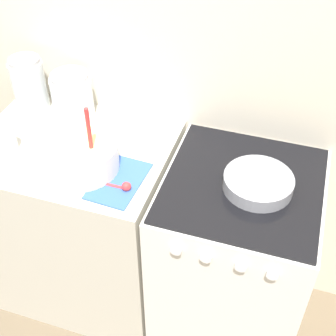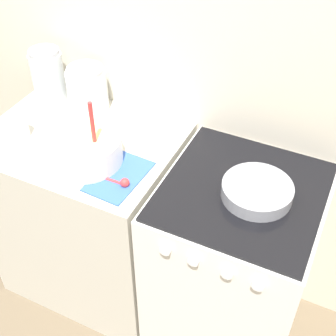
{
  "view_description": "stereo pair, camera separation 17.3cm",
  "coord_description": "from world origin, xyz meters",
  "px_view_note": "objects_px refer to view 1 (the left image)",
  "views": [
    {
      "loc": [
        0.44,
        -0.99,
        2.12
      ],
      "look_at": [
        0.04,
        0.25,
        0.98
      ],
      "focal_mm": 50.0,
      "sensor_mm": 36.0,
      "label": 1
    },
    {
      "loc": [
        0.6,
        -0.92,
        2.12
      ],
      "look_at": [
        0.04,
        0.25,
        0.98
      ],
      "focal_mm": 50.0,
      "sensor_mm": 36.0,
      "label": 2
    }
  ],
  "objects_px": {
    "baking_pan": "(258,182)",
    "mixing_bowl": "(81,155)",
    "stove": "(233,260)",
    "storage_jar_middle": "(73,99)",
    "tin_can": "(6,139)",
    "storage_jar_left": "(30,87)"
  },
  "relations": [
    {
      "from": "stove",
      "to": "storage_jar_middle",
      "type": "height_order",
      "value": "storage_jar_middle"
    },
    {
      "from": "mixing_bowl",
      "to": "storage_jar_middle",
      "type": "height_order",
      "value": "mixing_bowl"
    },
    {
      "from": "baking_pan",
      "to": "tin_can",
      "type": "relative_size",
      "value": 2.47
    },
    {
      "from": "storage_jar_left",
      "to": "storage_jar_middle",
      "type": "xyz_separation_m",
      "value": [
        0.21,
        0.0,
        -0.02
      ]
    },
    {
      "from": "storage_jar_left",
      "to": "tin_can",
      "type": "height_order",
      "value": "storage_jar_left"
    },
    {
      "from": "baking_pan",
      "to": "tin_can",
      "type": "xyz_separation_m",
      "value": [
        -1.0,
        -0.08,
        0.02
      ]
    },
    {
      "from": "mixing_bowl",
      "to": "tin_can",
      "type": "relative_size",
      "value": 2.78
    },
    {
      "from": "storage_jar_left",
      "to": "tin_can",
      "type": "bearing_deg",
      "value": -79.32
    },
    {
      "from": "mixing_bowl",
      "to": "baking_pan",
      "type": "relative_size",
      "value": 1.12
    },
    {
      "from": "baking_pan",
      "to": "storage_jar_left",
      "type": "bearing_deg",
      "value": 168.56
    },
    {
      "from": "baking_pan",
      "to": "storage_jar_left",
      "type": "height_order",
      "value": "storage_jar_left"
    },
    {
      "from": "mixing_bowl",
      "to": "stove",
      "type": "bearing_deg",
      "value": 10.29
    },
    {
      "from": "baking_pan",
      "to": "storage_jar_middle",
      "type": "relative_size",
      "value": 1.24
    },
    {
      "from": "storage_jar_middle",
      "to": "tin_can",
      "type": "xyz_separation_m",
      "value": [
        -0.15,
        -0.3,
        -0.04
      ]
    },
    {
      "from": "storage_jar_left",
      "to": "baking_pan",
      "type": "bearing_deg",
      "value": -11.44
    },
    {
      "from": "storage_jar_left",
      "to": "storage_jar_middle",
      "type": "bearing_deg",
      "value": 0.0
    },
    {
      "from": "mixing_bowl",
      "to": "tin_can",
      "type": "bearing_deg",
      "value": 177.38
    },
    {
      "from": "stove",
      "to": "baking_pan",
      "type": "height_order",
      "value": "baking_pan"
    },
    {
      "from": "storage_jar_left",
      "to": "tin_can",
      "type": "distance_m",
      "value": 0.31
    },
    {
      "from": "baking_pan",
      "to": "mixing_bowl",
      "type": "bearing_deg",
      "value": -171.49
    },
    {
      "from": "storage_jar_left",
      "to": "storage_jar_middle",
      "type": "distance_m",
      "value": 0.21
    },
    {
      "from": "stove",
      "to": "tin_can",
      "type": "distance_m",
      "value": 1.08
    }
  ]
}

